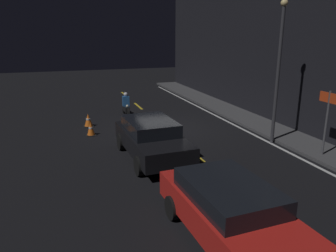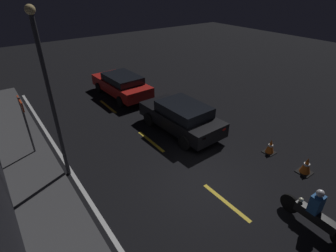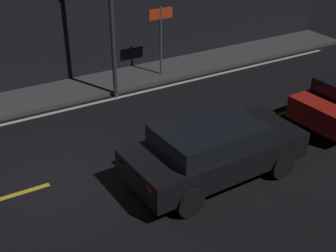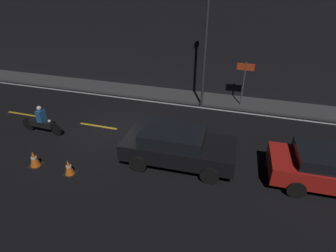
% 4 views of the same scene
% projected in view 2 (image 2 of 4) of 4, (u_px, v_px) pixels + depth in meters
% --- Properties ---
extents(ground_plane, '(56.00, 56.00, 0.00)m').
position_uv_depth(ground_plane, '(205.00, 185.00, 9.21)').
color(ground_plane, black).
extents(lane_dash_c, '(2.00, 0.14, 0.01)m').
position_uv_depth(lane_dash_c, '(226.00, 202.00, 8.51)').
color(lane_dash_c, gold).
rests_on(lane_dash_c, ground).
extents(lane_dash_d, '(2.00, 0.14, 0.01)m').
position_uv_depth(lane_dash_d, '(151.00, 141.00, 11.67)').
color(lane_dash_d, gold).
rests_on(lane_dash_d, ground).
extents(lane_dash_e, '(2.00, 0.14, 0.01)m').
position_uv_depth(lane_dash_e, '(108.00, 106.00, 14.84)').
color(lane_dash_e, gold).
rests_on(lane_dash_e, ground).
extents(lane_solid_kerb, '(25.20, 0.14, 0.01)m').
position_uv_depth(lane_solid_kerb, '(112.00, 236.00, 7.39)').
color(lane_solid_kerb, silver).
rests_on(lane_solid_kerb, ground).
extents(van_black, '(4.32, 2.08, 1.43)m').
position_uv_depth(van_black, '(181.00, 116.00, 12.11)').
color(van_black, black).
rests_on(van_black, ground).
extents(taxi_red, '(4.50, 2.08, 1.35)m').
position_uv_depth(taxi_red, '(122.00, 84.00, 15.87)').
color(taxi_red, red).
rests_on(taxi_red, ground).
extents(motorcycle, '(2.18, 0.37, 1.38)m').
position_uv_depth(motorcycle, '(316.00, 214.00, 7.38)').
color(motorcycle, black).
rests_on(motorcycle, ground).
extents(traffic_cone_near, '(0.51, 0.51, 0.66)m').
position_uv_depth(traffic_cone_near, '(306.00, 166.00, 9.66)').
color(traffic_cone_near, black).
rests_on(traffic_cone_near, ground).
extents(traffic_cone_mid, '(0.45, 0.45, 0.62)m').
position_uv_depth(traffic_cone_mid, '(270.00, 146.00, 10.78)').
color(traffic_cone_mid, black).
rests_on(traffic_cone_mid, ground).
extents(shop_sign, '(0.90, 0.08, 2.40)m').
position_uv_depth(shop_sign, '(24.00, 115.00, 9.95)').
color(shop_sign, '#4C4C51').
rests_on(shop_sign, raised_curb).
extents(street_lamp, '(0.28, 0.28, 5.76)m').
position_uv_depth(street_lamp, '(50.00, 93.00, 8.15)').
color(street_lamp, '#333338').
rests_on(street_lamp, ground).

